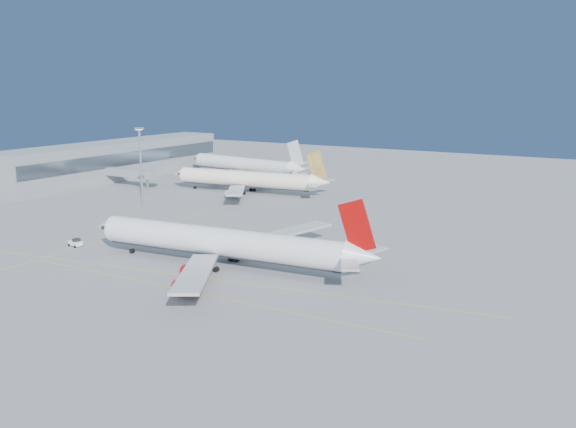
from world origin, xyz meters
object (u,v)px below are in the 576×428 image
object	(u,v)px
airliner_etihad	(248,179)
pushback_tug	(76,243)
airliner_virgin	(225,243)
airliner_third	(246,165)
light_mast	(141,161)

from	to	relation	value
airliner_etihad	pushback_tug	world-z (taller)	airliner_etihad
airliner_virgin	airliner_third	world-z (taller)	airliner_virgin
airliner_third	light_mast	bearing A→B (deg)	-74.49
airliner_third	pushback_tug	distance (m)	119.62
airliner_third	airliner_etihad	bearing A→B (deg)	-45.63
airliner_etihad	light_mast	distance (m)	42.48
airliner_etihad	light_mast	xyz separation A→B (m)	(-14.55, -38.67, 9.86)
pushback_tug	light_mast	bearing A→B (deg)	123.26
airliner_virgin	airliner_etihad	xyz separation A→B (m)	(-47.64, 79.84, -0.25)
pushback_tug	light_mast	world-z (taller)	light_mast
airliner_etihad	airliner_third	xyz separation A→B (m)	(-22.71, 31.89, 0.18)
light_mast	pushback_tug	bearing A→B (deg)	-65.59
airliner_etihad	pushback_tug	distance (m)	84.46
airliner_third	airliner_virgin	bearing A→B (deg)	-48.89
light_mast	airliner_virgin	bearing A→B (deg)	-33.51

